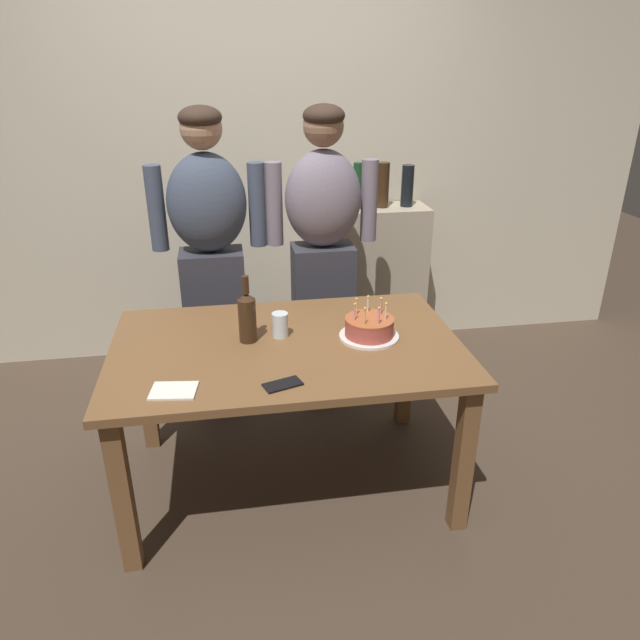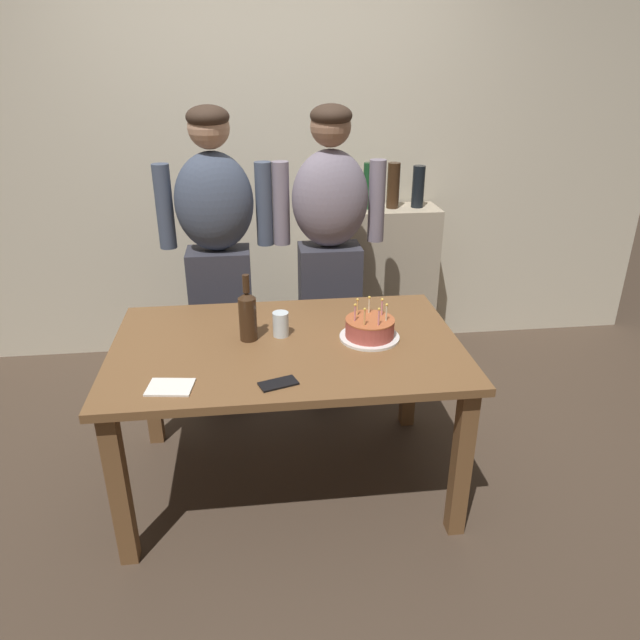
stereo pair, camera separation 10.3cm
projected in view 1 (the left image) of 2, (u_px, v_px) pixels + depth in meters
name	position (u px, v px, depth m)	size (l,w,h in m)	color
ground_plane	(290.00, 480.00, 2.82)	(10.00, 10.00, 0.00)	#47382B
back_wall	(257.00, 156.00, 3.68)	(5.20, 0.10, 2.60)	beige
dining_table	(287.00, 363.00, 2.56)	(1.50, 0.96, 0.74)	brown
birthday_cake	(369.00, 328.00, 2.55)	(0.26, 0.26, 0.17)	white
water_glass_near	(280.00, 325.00, 2.56)	(0.07, 0.07, 0.11)	silver
wine_bottle	(247.00, 316.00, 2.49)	(0.08, 0.08, 0.30)	#382314
cell_phone	(283.00, 384.00, 2.19)	(0.14, 0.07, 0.01)	black
napkin_stack	(174.00, 391.00, 2.15)	(0.17, 0.13, 0.01)	white
person_man_bearded	(211.00, 259.00, 3.14)	(0.61, 0.27, 1.66)	#33333D
person_woman_cardigan	(323.00, 254.00, 3.23)	(0.61, 0.27, 1.66)	#33333D
shelf_cabinet	(367.00, 279.00, 3.91)	(0.76, 0.30, 1.28)	tan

